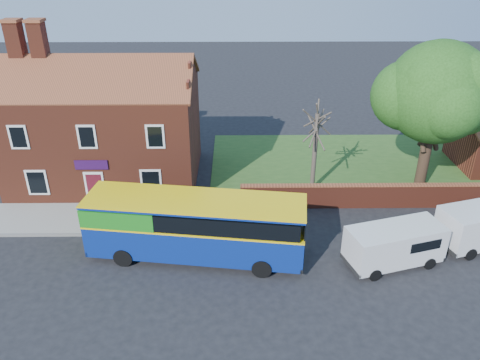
{
  "coord_description": "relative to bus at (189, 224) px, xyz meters",
  "views": [
    {
      "loc": [
        1.7,
        -18.11,
        14.92
      ],
      "look_at": [
        1.96,
        5.0,
        2.98
      ],
      "focal_mm": 35.0,
      "sensor_mm": 36.0,
      "label": 1
    }
  ],
  "objects": [
    {
      "name": "bus",
      "position": [
        0.0,
        0.0,
        0.0
      ],
      "size": [
        11.38,
        4.31,
        3.38
      ],
      "rotation": [
        0.0,
        0.0,
        -0.14
      ],
      "color": "navy",
      "rests_on": "ground"
    },
    {
      "name": "large_tree",
      "position": [
        14.85,
        7.59,
        4.47
      ],
      "size": [
        7.99,
        6.32,
        9.75
      ],
      "color": "black",
      "rests_on": "ground"
    },
    {
      "name": "grass_strip",
      "position": [
        13.71,
        10.86,
        -1.9
      ],
      "size": [
        26.0,
        12.0,
        0.04
      ],
      "primitive_type": "cube",
      "color": "#426B28",
      "rests_on": "ground"
    },
    {
      "name": "bare_tree",
      "position": [
        7.51,
        7.2,
        1.07
      ],
      "size": [
        2.18,
        2.6,
        5.82
      ],
      "color": "#4C4238",
      "rests_on": "ground"
    },
    {
      "name": "pavement",
      "position": [
        -6.29,
        3.61,
        -1.86
      ],
      "size": [
        18.0,
        3.5,
        0.12
      ],
      "primitive_type": "cube",
      "color": "gray",
      "rests_on": "ground"
    },
    {
      "name": "shop_building",
      "position": [
        -6.32,
        9.36,
        1.5
      ],
      "size": [
        12.3,
        8.13,
        10.5
      ],
      "color": "maroon",
      "rests_on": "ground"
    },
    {
      "name": "boundary_wall",
      "position": [
        13.71,
        4.86,
        -1.1
      ],
      "size": [
        22.0,
        0.38,
        1.6
      ],
      "color": "maroon",
      "rests_on": "ground"
    },
    {
      "name": "van_near",
      "position": [
        10.46,
        -0.84,
        -0.71
      ],
      "size": [
        5.24,
        3.25,
        2.15
      ],
      "rotation": [
        0.0,
        0.0,
        0.28
      ],
      "color": "silver",
      "rests_on": "ground"
    },
    {
      "name": "ground",
      "position": [
        0.71,
        -2.14,
        -1.92
      ],
      "size": [
        120.0,
        120.0,
        0.0
      ],
      "primitive_type": "plane",
      "color": "black",
      "rests_on": "ground"
    },
    {
      "name": "kerb",
      "position": [
        -6.29,
        1.86,
        -1.85
      ],
      "size": [
        18.0,
        0.15,
        0.14
      ],
      "primitive_type": "cube",
      "color": "slate",
      "rests_on": "ground"
    }
  ]
}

